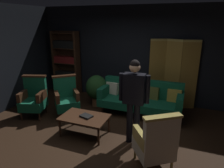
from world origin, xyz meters
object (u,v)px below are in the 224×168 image
object	(u,v)px
armchair_wing_left	(66,98)
folding_screen	(172,73)
potted_plant	(97,88)
bookshelf	(67,61)
standing_figure	(134,95)
velvet_couch	(141,97)
armchair_wing_right	(34,98)
book_black_cloth	(86,116)
coffee_table	(85,119)
armchair_gilt_accent	(156,142)

from	to	relation	value
armchair_wing_left	folding_screen	bearing A→B (deg)	33.35
potted_plant	bookshelf	bearing A→B (deg)	154.17
folding_screen	standing_figure	size ratio (longest dim) A/B	1.12
velvet_couch	potted_plant	world-z (taller)	potted_plant
velvet_couch	armchair_wing_right	distance (m)	2.75
folding_screen	book_black_cloth	xyz separation A→B (m)	(-1.51, -2.25, -0.55)
folding_screen	book_black_cloth	size ratio (longest dim) A/B	7.47
armchair_wing_left	coffee_table	bearing A→B (deg)	-36.80
folding_screen	coffee_table	size ratio (longest dim) A/B	1.90
bookshelf	armchair_gilt_accent	size ratio (longest dim) A/B	1.97
bookshelf	velvet_couch	bearing A→B (deg)	-15.27
velvet_couch	armchair_wing_left	distance (m)	1.92
coffee_table	armchair_wing_right	bearing A→B (deg)	168.11
velvet_couch	coffee_table	distance (m)	1.69
book_black_cloth	armchair_wing_left	bearing A→B (deg)	144.69
book_black_cloth	potted_plant	bearing A→B (deg)	107.43
velvet_couch	book_black_cloth	distance (m)	1.67
bookshelf	standing_figure	size ratio (longest dim) A/B	1.20
armchair_wing_left	book_black_cloth	distance (m)	1.13
standing_figure	potted_plant	size ratio (longest dim) A/B	1.88
armchair_wing_right	potted_plant	size ratio (longest dim) A/B	1.15
armchair_wing_right	potted_plant	xyz separation A→B (m)	(1.22, 1.16, 0.03)
potted_plant	standing_figure	bearing A→B (deg)	-44.11
velvet_couch	folding_screen	bearing A→B (deg)	49.70
bookshelf	armchair_wing_left	world-z (taller)	bookshelf
armchair_wing_left	armchair_wing_right	bearing A→B (deg)	-158.22
bookshelf	armchair_gilt_accent	xyz separation A→B (m)	(3.42, -2.70, -0.60)
potted_plant	armchair_wing_left	bearing A→B (deg)	-117.64
folding_screen	standing_figure	xyz separation A→B (m)	(-0.51, -2.17, 0.04)
armchair_wing_right	armchair_gilt_accent	bearing A→B (deg)	-14.89
velvet_couch	standing_figure	distance (m)	1.49
book_black_cloth	folding_screen	bearing A→B (deg)	56.19
standing_figure	velvet_couch	bearing A→B (deg)	97.19
bookshelf	armchair_wing_right	world-z (taller)	bookshelf
armchair_gilt_accent	standing_figure	size ratio (longest dim) A/B	0.61
armchair_wing_left	velvet_couch	bearing A→B (deg)	24.48
folding_screen	standing_figure	distance (m)	2.23
armchair_wing_right	armchair_wing_left	bearing A→B (deg)	21.78
folding_screen	bookshelf	distance (m)	3.38
folding_screen	coffee_table	bearing A→B (deg)	-124.55
armchair_gilt_accent	potted_plant	xyz separation A→B (m)	(-2.02, 2.02, 0.03)
coffee_table	armchair_gilt_accent	world-z (taller)	armchair_gilt_accent
armchair_wing_left	potted_plant	size ratio (longest dim) A/B	1.15
velvet_couch	potted_plant	xyz separation A→B (m)	(-1.30, 0.06, 0.07)
armchair_gilt_accent	potted_plant	world-z (taller)	armchair_gilt_accent
standing_figure	armchair_gilt_accent	bearing A→B (deg)	-47.61
potted_plant	book_black_cloth	xyz separation A→B (m)	(0.47, -1.51, -0.08)
armchair_gilt_accent	velvet_couch	bearing A→B (deg)	110.06
potted_plant	book_black_cloth	size ratio (longest dim) A/B	3.55
velvet_couch	armchair_wing_right	world-z (taller)	armchair_wing_right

